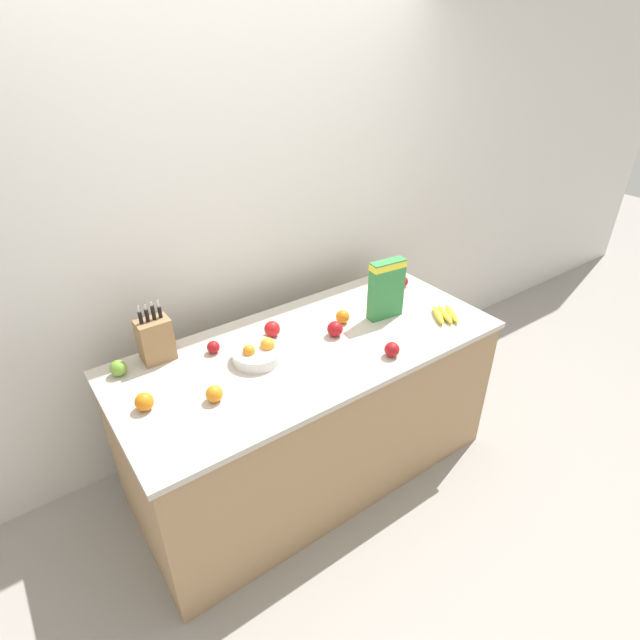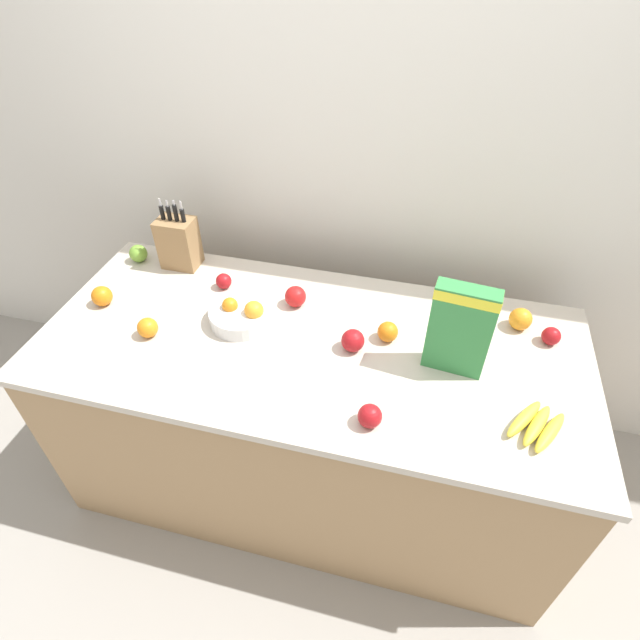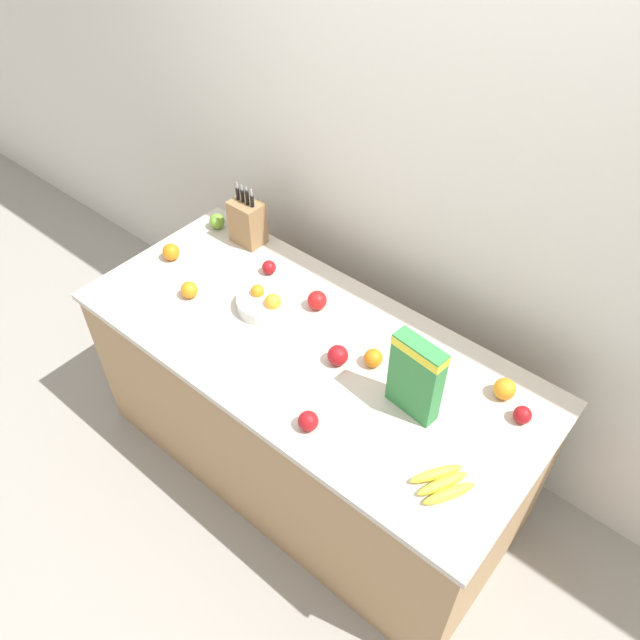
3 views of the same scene
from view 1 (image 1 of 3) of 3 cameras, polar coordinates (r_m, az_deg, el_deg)
ground_plane at (r=3.11m, az=-0.96°, el=-16.30°), size 14.00×14.00×0.00m
wall_back at (r=2.85m, az=-8.87°, el=10.44°), size 9.00×0.06×2.60m
counter at (r=2.80m, az=-1.03°, el=-10.27°), size 1.99×0.88×0.87m
knife_block at (r=2.51m, az=-18.31°, el=-2.09°), size 0.15×0.12×0.31m
cereal_box at (r=2.72m, az=7.61°, el=3.74°), size 0.21×0.09×0.34m
fruit_bowl at (r=2.44m, az=-7.13°, el=-3.83°), size 0.24×0.24×0.11m
banana_bunch at (r=2.85m, az=14.08°, el=0.63°), size 0.20×0.22×0.04m
apple_by_knife_block at (r=2.52m, az=-12.10°, el=-3.05°), size 0.06×0.06×0.06m
apple_rear at (r=2.47m, az=8.22°, el=-3.36°), size 0.08×0.08×0.08m
apple_front at (r=2.50m, az=-22.06°, el=-5.11°), size 0.08×0.08×0.08m
apple_leftmost at (r=2.60m, az=-5.49°, el=-1.01°), size 0.08×0.08×0.08m
apple_near_bananas at (r=2.59m, az=1.71°, el=-1.01°), size 0.08×0.08×0.08m
apple_rightmost at (r=3.13m, az=9.45°, el=4.37°), size 0.07×0.07×0.07m
orange_mid_right at (r=2.25m, az=-19.45°, el=-8.81°), size 0.08×0.08×0.08m
orange_front_center at (r=2.71m, az=2.59°, el=0.38°), size 0.07×0.07×0.07m
orange_near_bowl at (r=2.22m, az=-11.99°, el=-8.26°), size 0.07×0.07×0.07m
orange_front_left at (r=3.10m, az=7.31°, el=4.43°), size 0.08×0.08×0.08m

